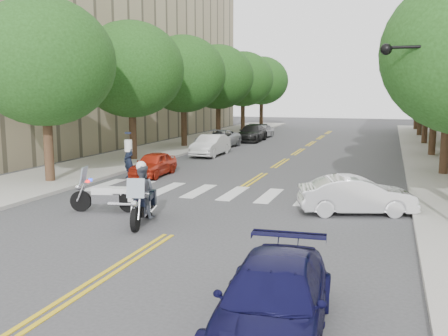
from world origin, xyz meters
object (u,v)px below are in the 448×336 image
at_px(convertible, 357,195).
at_px(sedan_blue, 273,301).
at_px(motorcycle_police, 142,196).
at_px(motorcycle_parked, 111,196).
at_px(officer_standing, 129,160).

bearing_deg(convertible, sedan_blue, 158.03).
relative_size(motorcycle_police, sedan_blue, 0.54).
relative_size(motorcycle_parked, convertible, 0.62).
bearing_deg(officer_standing, motorcycle_parked, -37.72).
distance_m(motorcycle_parked, sedan_blue, 10.43).
bearing_deg(motorcycle_parked, officer_standing, 9.04).
bearing_deg(sedan_blue, officer_standing, 123.06).
height_order(motorcycle_police, officer_standing, motorcycle_police).
distance_m(motorcycle_parked, officer_standing, 7.08).
height_order(motorcycle_police, sedan_blue, motorcycle_police).
xyz_separation_m(motorcycle_police, sedan_blue, (5.73, -6.17, -0.24)).
bearing_deg(motorcycle_police, officer_standing, -72.77).
bearing_deg(sedan_blue, convertible, 81.20).
xyz_separation_m(officer_standing, sedan_blue, (10.41, -13.68, -0.25)).
distance_m(motorcycle_police, sedan_blue, 8.42).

